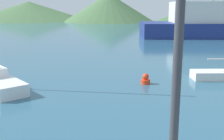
% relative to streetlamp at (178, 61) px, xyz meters
% --- Properties ---
extents(streetlamp, '(0.43, 0.43, 5.55)m').
position_rel_streetlamp_xyz_m(streetlamp, '(0.00, 0.00, 0.00)').
color(streetlamp, '#38383D').
rests_on(streetlamp, dock).
extents(buoy_marker, '(0.65, 0.65, 0.74)m').
position_rel_streetlamp_xyz_m(buoy_marker, '(-2.69, 15.33, -4.27)').
color(buoy_marker, red).
rests_on(buoy_marker, ground_plane).
extents(hill_west, '(48.21, 48.21, 7.62)m').
position_rel_streetlamp_xyz_m(hill_west, '(-64.77, 101.48, -0.77)').
color(hill_west, '#476B42').
rests_on(hill_west, ground_plane).
extents(hill_central, '(34.05, 34.05, 10.35)m').
position_rel_streetlamp_xyz_m(hill_central, '(-29.80, 99.51, 0.60)').
color(hill_central, '#476B42').
rests_on(hill_central, ground_plane).
extents(hill_east, '(40.73, 40.73, 7.51)m').
position_rel_streetlamp_xyz_m(hill_east, '(6.81, 96.27, -0.82)').
color(hill_east, '#3D6038').
rests_on(hill_east, ground_plane).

